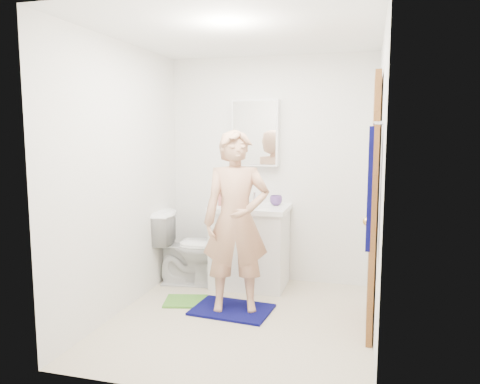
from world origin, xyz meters
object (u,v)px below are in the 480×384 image
at_px(vanity_cabinet, 250,248).
at_px(soap_dispenser, 223,197).
at_px(man, 236,221).
at_px(towel, 370,188).
at_px(toothbrush_cup, 276,200).
at_px(medicine_cabinet, 256,133).
at_px(toilet, 191,248).

bearing_deg(vanity_cabinet, soap_dispenser, -170.74).
relative_size(vanity_cabinet, man, 0.50).
bearing_deg(soap_dispenser, man, -63.76).
relative_size(soap_dispenser, man, 0.11).
distance_m(towel, soap_dispenser, 2.07).
relative_size(vanity_cabinet, towel, 1.00).
xyz_separation_m(towel, toothbrush_cup, (-0.93, 1.59, -0.35)).
relative_size(medicine_cabinet, soap_dispenser, 3.83).
bearing_deg(towel, man, 146.04).
xyz_separation_m(toothbrush_cup, man, (-0.20, -0.83, -0.07)).
distance_m(medicine_cabinet, soap_dispenser, 0.77).
bearing_deg(man, soap_dispenser, 100.20).
height_order(vanity_cabinet, soap_dispenser, soap_dispenser).
height_order(medicine_cabinet, toilet, medicine_cabinet).
distance_m(toilet, soap_dispenser, 0.65).
distance_m(medicine_cabinet, towel, 2.11).
xyz_separation_m(toilet, man, (0.67, -0.61, 0.44)).
height_order(medicine_cabinet, man, medicine_cabinet).
relative_size(vanity_cabinet, soap_dispenser, 4.38).
bearing_deg(vanity_cabinet, toothbrush_cup, 22.28).
bearing_deg(man, medicine_cabinet, 77.28).
xyz_separation_m(vanity_cabinet, man, (0.06, -0.73, 0.43)).
bearing_deg(man, vanity_cabinet, 78.30).
xyz_separation_m(towel, man, (-1.12, 0.76, -0.42)).
bearing_deg(medicine_cabinet, man, -86.68).
xyz_separation_m(towel, toilet, (-1.79, 1.37, -0.86)).
relative_size(medicine_cabinet, man, 0.44).
bearing_deg(toilet, toothbrush_cup, -83.89).
relative_size(towel, toothbrush_cup, 6.19).
relative_size(toilet, soap_dispenser, 4.28).
distance_m(medicine_cabinet, toothbrush_cup, 0.75).
xyz_separation_m(medicine_cabinet, soap_dispenser, (-0.28, -0.27, -0.66)).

